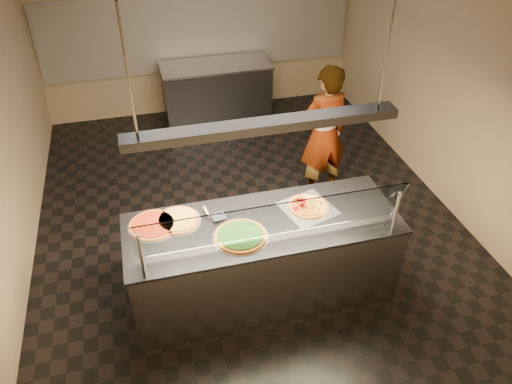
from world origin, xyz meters
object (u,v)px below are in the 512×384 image
object	(u,v)px
serving_counter	(263,259)
pizza_spinach	(241,236)
perforated_tray	(308,208)
pizza_tomato	(153,225)
prep_table	(217,92)
sneeze_guard	(274,221)
half_pizza_pepperoni	(299,207)
heat_lamp_housing	(264,126)
pizza_cheese	(178,220)
pizza_spatula	(211,213)
half_pizza_sausage	(317,205)
worker	(324,134)

from	to	relation	value
serving_counter	pizza_spinach	distance (m)	0.56
serving_counter	perforated_tray	distance (m)	0.68
pizza_spinach	pizza_tomato	xyz separation A→B (m)	(-0.74, 0.35, -0.00)
perforated_tray	prep_table	size ratio (longest dim) A/B	0.33
sneeze_guard	half_pizza_pepperoni	xyz separation A→B (m)	(0.39, 0.44, -0.26)
pizza_tomato	heat_lamp_housing	distance (m)	1.43
perforated_tray	prep_table	bearing A→B (deg)	92.69
pizza_cheese	half_pizza_pepperoni	bearing A→B (deg)	-6.38
half_pizza_pepperoni	pizza_spatula	world-z (taller)	half_pizza_pepperoni
pizza_spatula	prep_table	distance (m)	3.77
pizza_cheese	heat_lamp_housing	size ratio (longest dim) A/B	0.19
perforated_tray	half_pizza_pepperoni	xyz separation A→B (m)	(-0.09, 0.00, 0.03)
half_pizza_sausage	prep_table	distance (m)	3.84
half_pizza_pepperoni	pizza_spatula	xyz separation A→B (m)	(-0.83, 0.13, -0.01)
sneeze_guard	heat_lamp_housing	size ratio (longest dim) A/B	1.02
half_pizza_pepperoni	pizza_tomato	xyz separation A→B (m)	(-1.38, 0.11, -0.02)
half_pizza_pepperoni	prep_table	world-z (taller)	half_pizza_pepperoni
serving_counter	worker	distance (m)	1.95
prep_table	worker	size ratio (longest dim) A/B	0.97
pizza_spatula	half_pizza_pepperoni	bearing A→B (deg)	-8.64
worker	half_pizza_pepperoni	bearing A→B (deg)	49.43
serving_counter	pizza_tomato	bearing A→B (deg)	168.00
half_pizza_sausage	pizza_spinach	size ratio (longest dim) A/B	0.82
perforated_tray	pizza_spatula	bearing A→B (deg)	172.13
sneeze_guard	pizza_spatula	bearing A→B (deg)	128.03
pizza_tomato	pizza_spatula	world-z (taller)	pizza_spatula
sneeze_guard	perforated_tray	bearing A→B (deg)	42.64
pizza_cheese	heat_lamp_housing	world-z (taller)	heat_lamp_housing
pizza_spinach	pizza_cheese	bearing A→B (deg)	144.28
worker	serving_counter	bearing A→B (deg)	40.75
perforated_tray	worker	xyz separation A→B (m)	(0.70, 1.40, -0.06)
sneeze_guard	perforated_tray	xyz separation A→B (m)	(0.48, 0.44, -0.29)
half_pizza_pepperoni	pizza_spatula	size ratio (longest dim) A/B	1.80
sneeze_guard	half_pizza_pepperoni	size ratio (longest dim) A/B	5.60
pizza_spinach	pizza_spatula	distance (m)	0.42
pizza_cheese	pizza_tomato	distance (m)	0.23
heat_lamp_housing	serving_counter	bearing A→B (deg)	0.00
pizza_tomato	sneeze_guard	bearing A→B (deg)	-29.18
pizza_spatula	pizza_spinach	bearing A→B (deg)	-61.95
pizza_spatula	serving_counter	bearing A→B (deg)	-26.88
serving_counter	worker	size ratio (longest dim) A/B	1.46
half_pizza_sausage	worker	world-z (taller)	worker
serving_counter	perforated_tray	world-z (taller)	perforated_tray
sneeze_guard	pizza_cheese	bearing A→B (deg)	143.26
serving_counter	sneeze_guard	bearing A→B (deg)	-90.00
perforated_tray	pizza_spatula	size ratio (longest dim) A/B	2.45
half_pizza_pepperoni	prep_table	size ratio (longest dim) A/B	0.24
sneeze_guard	prep_table	distance (m)	4.31
half_pizza_sausage	pizza_spinach	distance (m)	0.85
sneeze_guard	pizza_spatula	distance (m)	0.77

